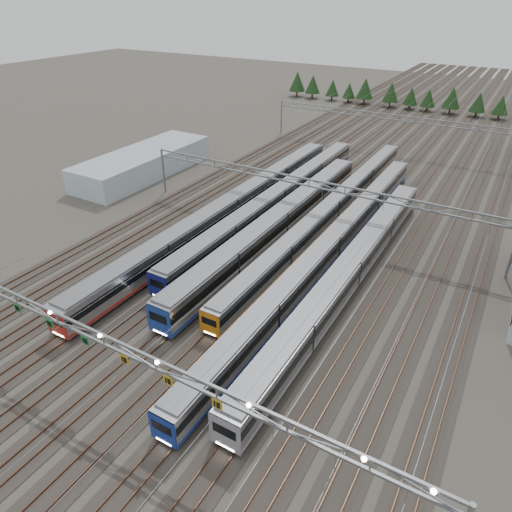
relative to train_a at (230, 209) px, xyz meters
The scene contains 13 objects.
ground 37.66m from the train_a, 72.59° to the right, with size 400.00×400.00×0.00m, color #47423A.
track_bed 65.11m from the train_a, 80.05° to the left, with size 54.00×260.00×5.42m.
train_a is the anchor object (origin of this frame).
train_b 8.47m from the train_a, 57.91° to the left, with size 2.86×59.20×3.72m.
train_c 9.05m from the train_a, ahead, with size 3.12×52.76×4.07m.
train_d 15.91m from the train_a, 31.95° to the left, with size 2.53×66.33×3.28m.
train_e 18.25m from the train_a, ahead, with size 2.67×68.87×3.47m.
train_f 23.95m from the train_a, 20.05° to the right, with size 2.94×54.30×3.83m.
gantry_near 38.02m from the train_a, 72.71° to the right, with size 56.36×0.61×8.08m.
gantry_mid 12.70m from the train_a, 20.13° to the left, with size 56.36×0.36×8.00m.
gantry_far 50.57m from the train_a, 77.10° to the left, with size 56.36×0.36×8.00m.
west_shed 27.85m from the train_a, 160.78° to the left, with size 10.00×30.00×4.56m, color #A3B9C3.
treeline 92.36m from the train_a, 83.56° to the left, with size 93.80×5.60×7.02m.
Camera 1 is at (25.12, -18.27, 32.02)m, focal length 32.00 mm.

